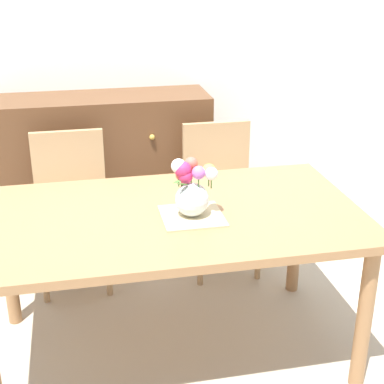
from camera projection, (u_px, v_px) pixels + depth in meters
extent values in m
plane|color=#B7AD99|center=(173.00, 349.00, 2.91)|extent=(12.00, 12.00, 0.00)
cube|color=silver|center=(128.00, 26.00, 3.81)|extent=(7.00, 0.10, 2.80)
cube|color=#9E7047|center=(170.00, 217.00, 2.62)|extent=(1.75, 0.99, 0.04)
cylinder|color=#9E7047|center=(364.00, 318.00, 2.55)|extent=(0.07, 0.07, 0.72)
cylinder|color=#9E7047|center=(8.00, 263.00, 3.00)|extent=(0.07, 0.07, 0.72)
cylinder|color=#9E7047|center=(296.00, 235.00, 3.29)|extent=(0.07, 0.07, 0.72)
cube|color=tan|center=(72.00, 213.00, 3.33)|extent=(0.42, 0.42, 0.04)
cylinder|color=tan|center=(108.00, 261.00, 3.29)|extent=(0.04, 0.04, 0.44)
cylinder|color=tan|center=(43.00, 268.00, 3.22)|extent=(0.04, 0.04, 0.44)
cylinder|color=tan|center=(104.00, 233.00, 3.62)|extent=(0.04, 0.04, 0.44)
cylinder|color=tan|center=(45.00, 239.00, 3.55)|extent=(0.04, 0.04, 0.44)
cube|color=tan|center=(69.00, 165.00, 3.41)|extent=(0.42, 0.04, 0.42)
cube|color=tan|center=(223.00, 201.00, 3.50)|extent=(0.42, 0.42, 0.04)
cylinder|color=tan|center=(259.00, 246.00, 3.46)|extent=(0.04, 0.04, 0.44)
cylinder|color=tan|center=(200.00, 252.00, 3.39)|extent=(0.04, 0.04, 0.44)
cylinder|color=tan|center=(242.00, 221.00, 3.79)|extent=(0.04, 0.04, 0.44)
cylinder|color=tan|center=(188.00, 226.00, 3.72)|extent=(0.04, 0.04, 0.44)
cube|color=tan|center=(216.00, 155.00, 3.58)|extent=(0.42, 0.04, 0.42)
cube|color=brown|center=(104.00, 170.00, 3.87)|extent=(1.40, 0.44, 1.00)
sphere|color=#B7933D|center=(54.00, 143.00, 3.50)|extent=(0.04, 0.04, 0.04)
sphere|color=#B7933D|center=(152.00, 137.00, 3.61)|extent=(0.04, 0.04, 0.04)
sphere|color=#B7933D|center=(60.00, 203.00, 3.65)|extent=(0.04, 0.04, 0.04)
sphere|color=#B7933D|center=(154.00, 196.00, 3.76)|extent=(0.04, 0.04, 0.04)
cube|color=#CCB789|center=(192.00, 216.00, 2.58)|extent=(0.27, 0.27, 0.01)
sphere|color=silver|center=(192.00, 200.00, 2.55)|extent=(0.15, 0.15, 0.15)
sphere|color=#D12D66|center=(183.00, 170.00, 2.51)|extent=(0.07, 0.07, 0.07)
cylinder|color=#478438|center=(183.00, 178.00, 2.53)|extent=(0.01, 0.01, 0.08)
sphere|color=#D12D66|center=(185.00, 177.00, 2.52)|extent=(0.06, 0.06, 0.06)
cylinder|color=#478438|center=(185.00, 182.00, 2.53)|extent=(0.01, 0.01, 0.05)
sphere|color=white|center=(179.00, 166.00, 2.51)|extent=(0.07, 0.07, 0.07)
cylinder|color=#478438|center=(179.00, 176.00, 2.53)|extent=(0.01, 0.01, 0.10)
sphere|color=#E55B4C|center=(182.00, 175.00, 2.53)|extent=(0.05, 0.05, 0.05)
cylinder|color=#478438|center=(182.00, 180.00, 2.54)|extent=(0.01, 0.01, 0.05)
sphere|color=#D12D66|center=(184.00, 172.00, 2.56)|extent=(0.07, 0.07, 0.07)
cylinder|color=#478438|center=(184.00, 177.00, 2.57)|extent=(0.01, 0.01, 0.05)
sphere|color=#E55B4C|center=(191.00, 164.00, 2.54)|extent=(0.06, 0.06, 0.06)
cylinder|color=#478438|center=(191.00, 174.00, 2.56)|extent=(0.01, 0.01, 0.09)
sphere|color=#EFD14C|center=(209.00, 171.00, 2.52)|extent=(0.06, 0.06, 0.06)
cylinder|color=#478438|center=(209.00, 179.00, 2.54)|extent=(0.01, 0.01, 0.07)
sphere|color=white|center=(211.00, 174.00, 2.50)|extent=(0.06, 0.06, 0.06)
cylinder|color=#478438|center=(211.00, 181.00, 2.52)|extent=(0.01, 0.01, 0.07)
sphere|color=#B266C6|center=(199.00, 173.00, 2.48)|extent=(0.06, 0.06, 0.06)
cylinder|color=#478438|center=(199.00, 181.00, 2.50)|extent=(0.01, 0.01, 0.08)
ellipsoid|color=#478438|center=(180.00, 181.00, 2.51)|extent=(0.07, 0.04, 0.03)
ellipsoid|color=#478438|center=(183.00, 184.00, 2.48)|extent=(0.07, 0.05, 0.04)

